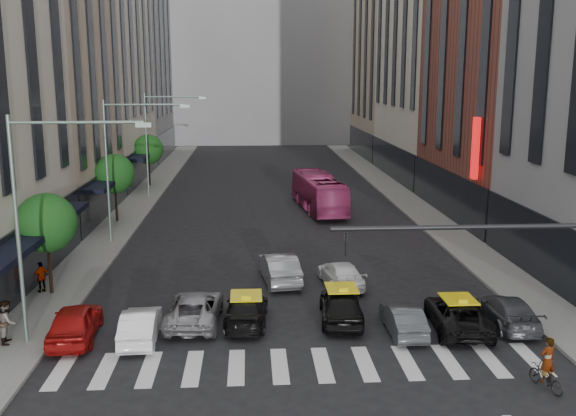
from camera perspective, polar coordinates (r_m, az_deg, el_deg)
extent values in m
plane|color=black|center=(23.23, 1.99, -15.37)|extent=(160.00, 160.00, 0.00)
cube|color=slate|center=(52.54, -13.77, -0.24)|extent=(3.00, 96.00, 0.15)
cube|color=slate|center=(53.42, 11.28, 0.06)|extent=(3.00, 96.00, 0.15)
cube|color=tan|center=(50.89, -21.09, 12.47)|extent=(8.00, 16.00, 24.00)
cube|color=gray|center=(87.03, -13.79, 14.19)|extent=(8.00, 18.00, 30.00)
cube|color=brown|center=(51.34, 18.86, 13.73)|extent=(8.00, 18.00, 26.00)
cube|color=tan|center=(87.77, 9.33, 13.68)|extent=(8.00, 18.00, 28.00)
cube|color=gray|center=(105.90, -2.44, 15.60)|extent=(30.00, 10.00, 36.00)
cylinder|color=black|center=(33.32, -20.44, -4.49)|extent=(0.18, 0.18, 3.15)
sphere|color=#144717|center=(32.86, -20.68, -1.24)|extent=(2.88, 2.88, 2.88)
cylinder|color=black|center=(48.43, -15.04, 0.70)|extent=(0.18, 0.18, 3.15)
sphere|color=#144717|center=(48.12, -15.16, 2.96)|extent=(2.88, 2.88, 2.88)
cylinder|color=black|center=(63.98, -12.23, 3.39)|extent=(0.18, 0.18, 3.15)
sphere|color=#144717|center=(63.74, -12.31, 5.12)|extent=(2.88, 2.88, 2.88)
cylinder|color=gray|center=(26.85, -22.90, -1.99)|extent=(0.16, 0.16, 9.00)
cylinder|color=gray|center=(25.51, -18.30, 7.23)|extent=(5.00, 0.12, 0.12)
cube|color=gray|center=(25.00, -12.70, 7.23)|extent=(0.60, 0.25, 0.18)
cylinder|color=gray|center=(42.01, -15.78, 3.09)|extent=(0.16, 0.16, 9.00)
cylinder|color=gray|center=(41.16, -12.66, 8.96)|extent=(5.00, 0.12, 0.12)
cube|color=gray|center=(40.85, -9.15, 8.93)|extent=(0.60, 0.25, 0.18)
cylinder|color=gray|center=(57.62, -12.46, 5.44)|extent=(0.16, 0.16, 9.00)
cylinder|color=gray|center=(57.01, -10.12, 9.70)|extent=(5.00, 0.12, 0.12)
cube|color=gray|center=(56.78, -7.58, 9.67)|extent=(0.60, 0.25, 0.18)
cylinder|color=black|center=(21.53, 17.10, -1.61)|extent=(10.00, 0.16, 0.16)
imported|color=black|center=(20.52, 5.15, -3.22)|extent=(0.13, 0.16, 0.80)
cube|color=red|center=(43.41, 16.32, 5.12)|extent=(0.30, 0.70, 4.00)
imported|color=#A00F0E|center=(27.87, -18.40, -9.59)|extent=(2.03, 4.47, 1.49)
imported|color=white|center=(27.10, -12.99, -10.10)|extent=(1.54, 4.02, 1.31)
imported|color=#939398|center=(28.45, -8.30, -8.82)|extent=(2.42, 4.90, 1.34)
imported|color=black|center=(28.15, -3.72, -9.03)|extent=(2.05, 4.46, 1.26)
imported|color=black|center=(28.38, 4.76, -8.59)|extent=(2.13, 4.59, 1.52)
imported|color=#3D4044|center=(27.56, 10.20, -9.69)|extent=(1.32, 3.74, 1.23)
imported|color=black|center=(28.43, 14.84, -9.12)|extent=(2.60, 4.96, 1.33)
imported|color=#3F4147|center=(29.49, 18.95, -8.67)|extent=(1.99, 4.49, 1.28)
imported|color=#95969A|center=(33.57, -0.78, -5.32)|extent=(2.22, 4.84, 1.54)
imported|color=white|center=(33.12, 4.71, -5.86)|extent=(2.26, 4.48, 1.25)
imported|color=#BA3673|center=(51.41, 2.73, 1.40)|extent=(3.61, 10.71, 2.92)
imported|color=black|center=(24.36, 21.95, -13.81)|extent=(1.02, 1.70, 0.84)
imported|color=gray|center=(23.88, 22.17, -11.12)|extent=(0.69, 0.55, 1.63)
imported|color=gray|center=(28.07, -23.69, -9.22)|extent=(0.80, 0.96, 1.76)
imported|color=gray|center=(33.80, -21.07, -5.75)|extent=(0.92, 0.87, 1.53)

